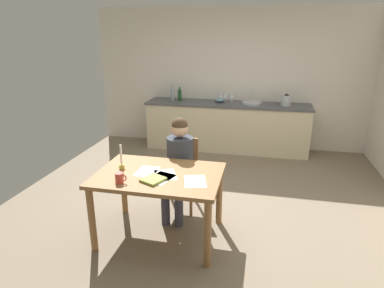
# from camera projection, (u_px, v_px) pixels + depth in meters

# --- Properties ---
(ground_plane) EXTENTS (5.20, 5.20, 0.04)m
(ground_plane) POSITION_uv_depth(u_px,v_px,m) (205.00, 206.00, 4.32)
(ground_plane) COLOR #7A6B56
(wall_back) EXTENTS (5.20, 0.12, 2.60)m
(wall_back) POSITION_uv_depth(u_px,v_px,m) (230.00, 79.00, 6.31)
(wall_back) COLOR silver
(wall_back) RESTS_ON ground
(kitchen_counter) EXTENTS (3.02, 0.64, 0.90)m
(kitchen_counter) POSITION_uv_depth(u_px,v_px,m) (227.00, 126.00, 6.24)
(kitchen_counter) COLOR beige
(kitchen_counter) RESTS_ON ground
(dining_table) EXTENTS (1.30, 0.90, 0.74)m
(dining_table) POSITION_uv_depth(u_px,v_px,m) (159.00, 183.00, 3.46)
(dining_table) COLOR olive
(dining_table) RESTS_ON ground
(chair_at_table) EXTENTS (0.40, 0.40, 0.89)m
(chair_at_table) POSITION_uv_depth(u_px,v_px,m) (182.00, 170.00, 4.13)
(chair_at_table) COLOR olive
(chair_at_table) RESTS_ON ground
(person_seated) EXTENTS (0.32, 0.59, 1.19)m
(person_seated) POSITION_uv_depth(u_px,v_px,m) (179.00, 161.00, 3.94)
(person_seated) COLOR #333842
(person_seated) RESTS_ON ground
(coffee_mug) EXTENTS (0.12, 0.08, 0.10)m
(coffee_mug) POSITION_uv_depth(u_px,v_px,m) (120.00, 178.00, 3.20)
(coffee_mug) COLOR #D84C3F
(coffee_mug) RESTS_ON dining_table
(candlestick) EXTENTS (0.06, 0.06, 0.27)m
(candlestick) POSITION_uv_depth(u_px,v_px,m) (122.00, 162.00, 3.52)
(candlestick) COLOR gold
(candlestick) RESTS_ON dining_table
(book_magazine) EXTENTS (0.26, 0.27, 0.03)m
(book_magazine) POSITION_uv_depth(u_px,v_px,m) (153.00, 180.00, 3.26)
(book_magazine) COLOR #8FA449
(book_magazine) RESTS_ON dining_table
(paper_letter) EXTENTS (0.31, 0.36, 0.00)m
(paper_letter) POSITION_uv_depth(u_px,v_px,m) (166.00, 175.00, 3.39)
(paper_letter) COLOR white
(paper_letter) RESTS_ON dining_table
(paper_bill) EXTENTS (0.21, 0.30, 0.00)m
(paper_bill) POSITION_uv_depth(u_px,v_px,m) (147.00, 171.00, 3.48)
(paper_bill) COLOR white
(paper_bill) RESTS_ON dining_table
(paper_envelope) EXTENTS (0.28, 0.34, 0.00)m
(paper_envelope) POSITION_uv_depth(u_px,v_px,m) (195.00, 181.00, 3.25)
(paper_envelope) COLOR white
(paper_envelope) RESTS_ON dining_table
(paper_receipt) EXTENTS (0.29, 0.34, 0.00)m
(paper_receipt) POSITION_uv_depth(u_px,v_px,m) (161.00, 178.00, 3.32)
(paper_receipt) COLOR white
(paper_receipt) RESTS_ON dining_table
(sink_unit) EXTENTS (0.36, 0.36, 0.24)m
(sink_unit) POSITION_uv_depth(u_px,v_px,m) (252.00, 103.00, 6.01)
(sink_unit) COLOR #B2B7BC
(sink_unit) RESTS_ON kitchen_counter
(bottle_oil) EXTENTS (0.07, 0.07, 0.31)m
(bottle_oil) POSITION_uv_depth(u_px,v_px,m) (173.00, 94.00, 6.24)
(bottle_oil) COLOR #8C999E
(bottle_oil) RESTS_ON kitchen_counter
(bottle_vinegar) EXTENTS (0.07, 0.07, 0.26)m
(bottle_vinegar) POSITION_uv_depth(u_px,v_px,m) (180.00, 95.00, 6.29)
(bottle_vinegar) COLOR #194C23
(bottle_vinegar) RESTS_ON kitchen_counter
(mixing_bowl) EXTENTS (0.19, 0.19, 0.08)m
(mixing_bowl) POSITION_uv_depth(u_px,v_px,m) (220.00, 100.00, 6.16)
(mixing_bowl) COLOR #668C99
(mixing_bowl) RESTS_ON kitchen_counter
(stovetop_kettle) EXTENTS (0.18, 0.18, 0.22)m
(stovetop_kettle) POSITION_uv_depth(u_px,v_px,m) (286.00, 100.00, 5.86)
(stovetop_kettle) COLOR #B7BABF
(stovetop_kettle) RESTS_ON kitchen_counter
(wine_glass_near_sink) EXTENTS (0.07, 0.07, 0.15)m
(wine_glass_near_sink) POSITION_uv_depth(u_px,v_px,m) (232.00, 96.00, 6.19)
(wine_glass_near_sink) COLOR silver
(wine_glass_near_sink) RESTS_ON kitchen_counter
(wine_glass_by_kettle) EXTENTS (0.07, 0.07, 0.15)m
(wine_glass_by_kettle) POSITION_uv_depth(u_px,v_px,m) (225.00, 96.00, 6.22)
(wine_glass_by_kettle) COLOR silver
(wine_glass_by_kettle) RESTS_ON kitchen_counter
(wine_glass_back_left) EXTENTS (0.07, 0.07, 0.15)m
(wine_glass_back_left) POSITION_uv_depth(u_px,v_px,m) (221.00, 95.00, 6.23)
(wine_glass_back_left) COLOR silver
(wine_glass_back_left) RESTS_ON kitchen_counter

